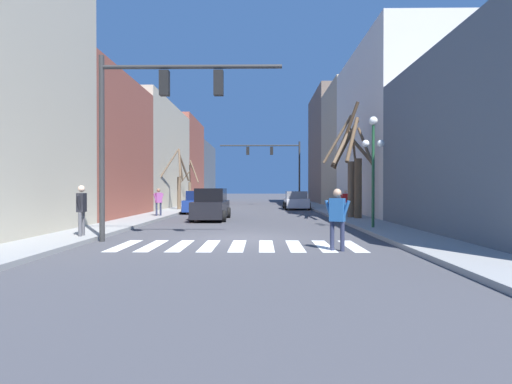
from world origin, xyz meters
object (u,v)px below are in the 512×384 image
object	(u,v)px
pedestrian_on_right_sidewalk	(159,200)
street_tree_left_mid	(355,168)
car_parked_left_far	(296,201)
car_driving_toward_lane	(201,203)
pedestrian_waiting_at_curb	(345,200)
street_tree_right_mid	(191,186)
car_parked_right_far	(211,205)
street_tree_left_near	(179,180)
pedestrian_on_left_sidewalk	(82,206)
street_lamp_right_corner	(373,149)
traffic_signal_far	(276,159)
street_tree_left_far	(349,170)
pedestrian_crossing_street	(337,214)
traffic_signal_near	(153,107)

from	to	relation	value
pedestrian_on_right_sidewalk	street_tree_left_mid	xyz separation A→B (m)	(11.45, -1.76, 1.84)
car_parked_left_far	car_driving_toward_lane	world-z (taller)	car_driving_toward_lane
car_driving_toward_lane	pedestrian_waiting_at_curb	size ratio (longest dim) A/B	2.86
car_driving_toward_lane	street_tree_right_mid	distance (m)	9.41
car_driving_toward_lane	car_parked_right_far	xyz separation A→B (m)	(1.58, -6.31, 0.08)
street_tree_left_near	street_tree_right_mid	world-z (taller)	street_tree_left_near
car_parked_right_far	street_tree_left_near	size ratio (longest dim) A/B	0.99
car_parked_right_far	car_parked_left_far	bearing A→B (deg)	153.17
pedestrian_on_right_sidewalk	pedestrian_waiting_at_curb	distance (m)	11.79
car_parked_left_far	street_tree_left_mid	bearing A→B (deg)	-169.70
car_parked_right_far	pedestrian_on_left_sidewalk	distance (m)	9.64
car_parked_left_far	street_tree_left_near	world-z (taller)	street_tree_left_near
street_tree_right_mid	car_parked_right_far	bearing A→B (deg)	-75.67
street_tree_left_mid	street_tree_left_near	bearing A→B (deg)	141.42
street_lamp_right_corner	pedestrian_on_left_sidewalk	distance (m)	11.74
traffic_signal_far	street_tree_left_far	bearing A→B (deg)	-78.95
pedestrian_crossing_street	car_parked_left_far	bearing A→B (deg)	118.09
street_tree_left_mid	car_driving_toward_lane	bearing A→B (deg)	144.66
traffic_signal_far	street_tree_left_near	size ratio (longest dim) A/B	1.72
car_driving_toward_lane	street_tree_right_mid	size ratio (longest dim) A/B	1.01
car_parked_right_far	pedestrian_on_right_sidewalk	size ratio (longest dim) A/B	2.91
street_lamp_right_corner	car_parked_left_far	xyz separation A→B (m)	(-1.77, 17.42, -2.74)
pedestrian_on_right_sidewalk	street_tree_left_near	size ratio (longest dim) A/B	0.34
car_parked_left_far	street_tree_right_mid	bearing A→B (deg)	69.33
traffic_signal_far	pedestrian_crossing_street	distance (m)	30.09
car_driving_toward_lane	pedestrian_waiting_at_curb	bearing A→B (deg)	-108.73
traffic_signal_far	car_parked_left_far	world-z (taller)	traffic_signal_far
traffic_signal_far	street_tree_left_mid	size ratio (longest dim) A/B	1.27
pedestrian_on_left_sidewalk	street_tree_left_far	bearing A→B (deg)	123.43
car_parked_left_far	pedestrian_crossing_street	distance (m)	22.92
pedestrian_on_right_sidewalk	pedestrian_waiting_at_curb	bearing A→B (deg)	142.26
pedestrian_on_right_sidewalk	street_tree_right_mid	world-z (taller)	street_tree_right_mid
pedestrian_waiting_at_curb	traffic_signal_far	bearing A→B (deg)	102.87
traffic_signal_far	pedestrian_on_left_sidewalk	xyz separation A→B (m)	(-7.79, -27.58, -3.71)
pedestrian_on_right_sidewalk	street_tree_left_mid	bearing A→B (deg)	125.01
street_tree_left_mid	car_parked_right_far	bearing A→B (deg)	176.15
pedestrian_on_right_sidewalk	traffic_signal_near	bearing A→B (deg)	57.30
car_driving_toward_lane	pedestrian_waiting_at_curb	xyz separation A→B (m)	(9.88, -3.35, 0.31)
car_parked_right_far	street_tree_left_far	size ratio (longest dim) A/B	0.82
pedestrian_crossing_street	street_tree_left_mid	world-z (taller)	street_tree_left_mid
pedestrian_on_right_sidewalk	pedestrian_crossing_street	world-z (taller)	pedestrian_on_right_sidewalk
street_tree_right_mid	car_driving_toward_lane	bearing A→B (deg)	-75.45
traffic_signal_near	street_tree_left_near	size ratio (longest dim) A/B	1.30
car_parked_left_far	street_tree_right_mid	world-z (taller)	street_tree_right_mid
traffic_signal_near	street_tree_left_mid	xyz separation A→B (m)	(8.90, 8.82, -1.59)
pedestrian_on_right_sidewalk	street_tree_left_far	world-z (taller)	street_tree_left_far
street_lamp_right_corner	pedestrian_waiting_at_curb	size ratio (longest dim) A/B	3.03
traffic_signal_far	car_parked_right_far	distance (m)	19.50
car_parked_left_far	pedestrian_on_left_sidewalk	size ratio (longest dim) A/B	2.40
car_parked_left_far	street_tree_left_near	bearing A→B (deg)	106.16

